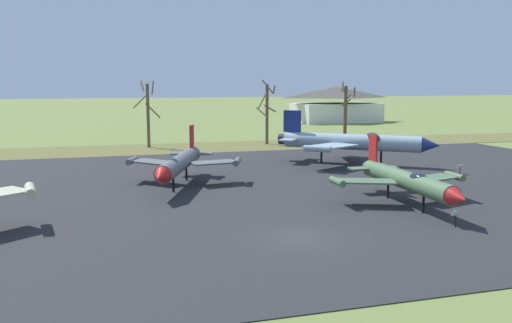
# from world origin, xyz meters

# --- Properties ---
(ground_plane) EXTENTS (600.00, 600.00, 0.00)m
(ground_plane) POSITION_xyz_m (0.00, 0.00, 0.00)
(ground_plane) COLOR olive
(asphalt_apron) EXTENTS (83.44, 47.75, 0.05)m
(asphalt_apron) POSITION_xyz_m (0.00, 14.32, 0.03)
(asphalt_apron) COLOR #28282B
(asphalt_apron) RESTS_ON ground
(grass_verge_strip) EXTENTS (143.44, 12.00, 0.06)m
(grass_verge_strip) POSITION_xyz_m (0.00, 44.20, 0.03)
(grass_verge_strip) COLOR brown
(grass_verge_strip) RESTS_ON ground
(jet_fighter_front_right) EXTENTS (9.95, 13.23, 4.58)m
(jet_fighter_front_right) POSITION_xyz_m (10.02, 5.40, 1.89)
(jet_fighter_front_right) COLOR #4C6B47
(jet_fighter_front_right) RESTS_ON ground
(info_placard_front_right) EXTENTS (0.61, 0.33, 1.13)m
(info_placard_front_right) POSITION_xyz_m (9.69, -0.60, 0.71)
(info_placard_front_right) COLOR black
(info_placard_front_right) RESTS_ON ground
(jet_fighter_rear_center) EXTENTS (9.94, 13.73, 4.76)m
(jet_fighter_rear_center) POSITION_xyz_m (-4.17, 17.23, 2.02)
(jet_fighter_rear_center) COLOR #565B60
(jet_fighter_rear_center) RESTS_ON ground
(jet_fighter_rear_left) EXTENTS (15.00, 13.47, 5.65)m
(jet_fighter_rear_left) POSITION_xyz_m (15.41, 24.59, 2.46)
(jet_fighter_rear_left) COLOR #8EA3B2
(jet_fighter_rear_left) RESTS_ON ground
(info_placard_rear_left) EXTENTS (0.56, 0.21, 1.00)m
(info_placard_rear_left) POSITION_xyz_m (22.25, 15.62, 0.63)
(info_placard_rear_left) COLOR black
(info_placard_rear_left) RESTS_ON ground
(bare_tree_far_left) EXTENTS (3.59, 3.60, 8.99)m
(bare_tree_far_left) POSITION_xyz_m (-3.97, 46.17, 4.70)
(bare_tree_far_left) COLOR brown
(bare_tree_far_left) RESTS_ON ground
(bare_tree_left_of_center) EXTENTS (2.80, 2.78, 9.13)m
(bare_tree_left_of_center) POSITION_xyz_m (12.53, 45.47, 4.68)
(bare_tree_left_of_center) COLOR brown
(bare_tree_left_of_center) RESTS_ON ground
(bare_tree_center) EXTENTS (2.74, 2.93, 8.87)m
(bare_tree_center) POSITION_xyz_m (26.68, 49.38, 4.57)
(bare_tree_center) COLOR brown
(bare_tree_center) RESTS_ON ground
(visitor_building) EXTENTS (19.25, 12.27, 7.85)m
(visitor_building) POSITION_xyz_m (41.00, 83.82, 3.87)
(visitor_building) COLOR silver
(visitor_building) RESTS_ON ground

